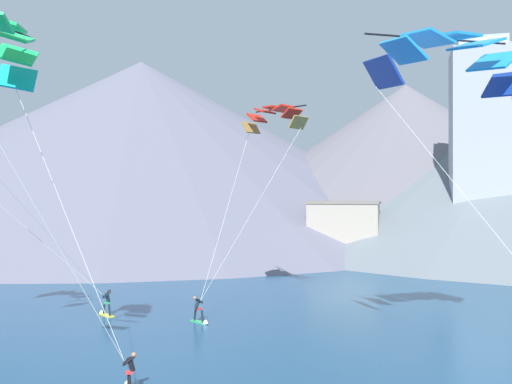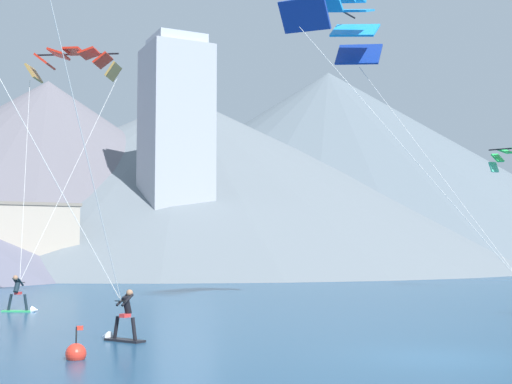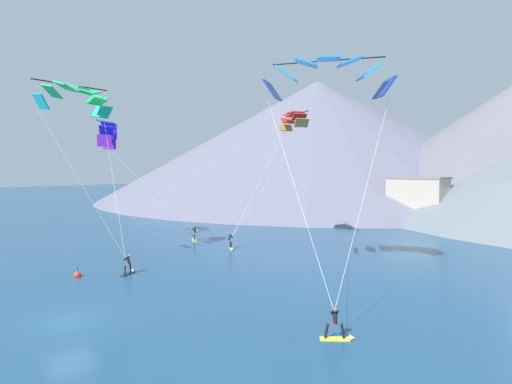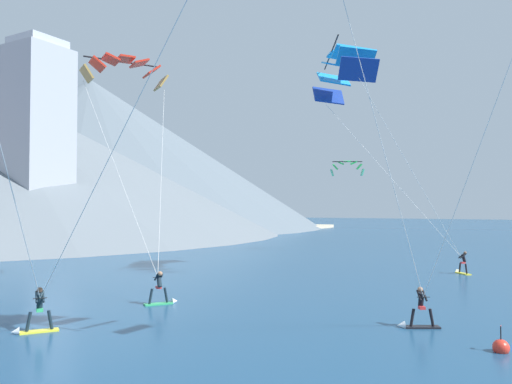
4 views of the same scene
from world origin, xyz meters
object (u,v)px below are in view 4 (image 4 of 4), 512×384
(kitesurfer_near_lead, at_px, (417,315))
(kitesurfer_mid_center, at_px, (462,267))
(kitesurfer_near_trail, at_px, (34,318))
(parafoil_kite_mid_center, at_px, (344,69))
(parafoil_kite_far_left, at_px, (125,69))
(parafoil_kite_distant_high_outer, at_px, (347,166))
(kitesurfer_far_left, at_px, (162,293))
(race_marker_buoy, at_px, (501,347))

(kitesurfer_near_lead, distance_m, kitesurfer_mid_center, 19.04)
(kitesurfer_near_lead, distance_m, kitesurfer_near_trail, 15.48)
(parafoil_kite_mid_center, relative_size, parafoil_kite_far_left, 1.13)
(kitesurfer_near_trail, xyz_separation_m, kitesurfer_mid_center, (27.46, -12.14, -0.05))
(kitesurfer_near_trail, relative_size, kitesurfer_mid_center, 1.04)
(kitesurfer_near_trail, distance_m, kitesurfer_mid_center, 30.03)
(kitesurfer_near_lead, relative_size, parafoil_kite_distant_high_outer, 0.46)
(kitesurfer_far_left, height_order, parafoil_kite_far_left, parafoil_kite_far_left)
(kitesurfer_mid_center, relative_size, parafoil_kite_mid_center, 0.12)
(parafoil_kite_mid_center, bearing_deg, race_marker_buoy, -144.06)
(kitesurfer_mid_center, height_order, kitesurfer_far_left, kitesurfer_far_left)
(kitesurfer_near_lead, distance_m, parafoil_kite_mid_center, 21.42)
(kitesurfer_near_lead, bearing_deg, kitesurfer_far_left, 96.59)
(kitesurfer_far_left, distance_m, parafoil_kite_mid_center, 21.28)
(kitesurfer_near_trail, bearing_deg, parafoil_kite_distant_high_outer, 2.42)
(parafoil_kite_far_left, height_order, parafoil_kite_distant_high_outer, parafoil_kite_far_left)
(parafoil_kite_far_left, bearing_deg, kitesurfer_far_left, -119.09)
(kitesurfer_near_lead, height_order, parafoil_kite_distant_high_outer, parafoil_kite_distant_high_outer)
(kitesurfer_mid_center, distance_m, parafoil_kite_mid_center, 17.21)
(kitesurfer_near_lead, height_order, race_marker_buoy, kitesurfer_near_lead)
(kitesurfer_far_left, relative_size, parafoil_kite_mid_center, 0.12)
(kitesurfer_near_lead, xyz_separation_m, parafoil_kite_distant_high_outer, (32.78, 14.72, 9.15))
(kitesurfer_mid_center, height_order, parafoil_kite_distant_high_outer, parafoil_kite_distant_high_outer)
(kitesurfer_near_lead, xyz_separation_m, kitesurfer_near_trail, (-8.44, 12.98, 0.07))
(kitesurfer_far_left, bearing_deg, parafoil_kite_far_left, 60.91)
(parafoil_kite_mid_center, xyz_separation_m, race_marker_buoy, (-15.55, -11.27, -14.99))
(kitesurfer_near_trail, bearing_deg, race_marker_buoy, -68.73)
(parafoil_kite_far_left, distance_m, parafoil_kite_distant_high_outer, 31.31)
(kitesurfer_mid_center, bearing_deg, parafoil_kite_far_left, 133.83)
(kitesurfer_near_lead, bearing_deg, kitesurfer_near_trail, 123.04)
(kitesurfer_near_lead, relative_size, kitesurfer_near_trail, 0.94)
(kitesurfer_near_trail, relative_size, race_marker_buoy, 1.80)
(parafoil_kite_mid_center, distance_m, race_marker_buoy, 24.37)
(kitesurfer_mid_center, relative_size, parafoil_kite_far_left, 0.13)
(kitesurfer_mid_center, height_order, parafoil_kite_mid_center, parafoil_kite_mid_center)
(kitesurfer_near_lead, height_order, kitesurfer_far_left, kitesurfer_far_left)
(kitesurfer_near_trail, height_order, kitesurfer_mid_center, kitesurfer_near_trail)
(kitesurfer_near_trail, height_order, parafoil_kite_far_left, parafoil_kite_far_left)
(kitesurfer_near_trail, bearing_deg, parafoil_kite_far_left, 28.16)
(kitesurfer_mid_center, bearing_deg, kitesurfer_near_lead, -177.49)
(kitesurfer_near_lead, bearing_deg, kitesurfer_mid_center, 2.51)
(kitesurfer_near_trail, relative_size, kitesurfer_far_left, 1.01)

